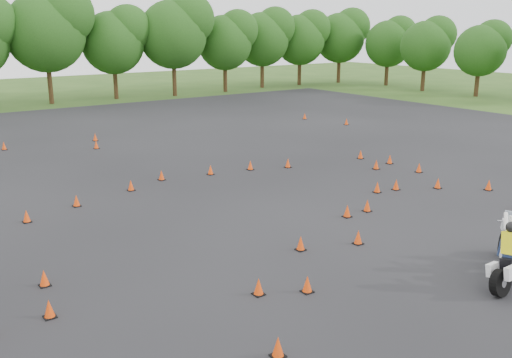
{
  "coord_description": "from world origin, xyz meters",
  "views": [
    {
      "loc": [
        -12.46,
        -13.49,
        6.99
      ],
      "look_at": [
        0.0,
        4.0,
        1.2
      ],
      "focal_mm": 40.0,
      "sensor_mm": 36.0,
      "label": 1
    }
  ],
  "objects": [
    {
      "name": "ground",
      "position": [
        0.0,
        0.0,
        0.0
      ],
      "size": [
        140.0,
        140.0,
        0.0
      ],
      "primitive_type": "plane",
      "color": "#2D5119",
      "rests_on": "ground"
    },
    {
      "name": "asphalt_pad",
      "position": [
        0.0,
        6.0,
        0.01
      ],
      "size": [
        62.0,
        62.0,
        0.0
      ],
      "primitive_type": "plane",
      "color": "black",
      "rests_on": "ground"
    },
    {
      "name": "traffic_cones",
      "position": [
        -0.51,
        5.23,
        0.23
      ],
      "size": [
        33.1,
        33.48,
        0.45
      ],
      "color": "#EC4209",
      "rests_on": "asphalt_pad"
    },
    {
      "name": "rider_white",
      "position": [
        2.83,
        -4.93,
        0.97
      ],
      "size": [
        2.42,
        2.15,
        1.92
      ],
      "primitive_type": null,
      "rotation": [
        0.0,
        0.0,
        0.67
      ],
      "color": "white",
      "rests_on": "ground"
    },
    {
      "name": "treeline",
      "position": [
        1.27,
        35.02,
        4.67
      ],
      "size": [
        86.9,
        32.33,
        11.14
      ],
      "color": "#1F4814",
      "rests_on": "ground"
    }
  ]
}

